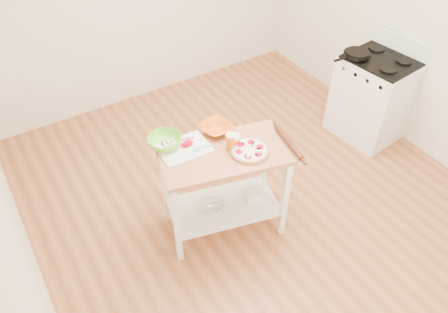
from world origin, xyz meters
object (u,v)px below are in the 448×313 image
at_px(cutting_board, 184,148).
at_px(orange_bowl, 216,128).
at_px(prep_island, 224,175).
at_px(yogurt_tub, 235,140).
at_px(green_bowl, 165,142).
at_px(beer_pint, 230,141).
at_px(knife, 173,141).
at_px(skillet, 356,54).
at_px(gas_stove, 372,97).
at_px(pizza, 250,150).
at_px(shelf_glass_bowl, 214,206).
at_px(spatula, 201,148).
at_px(shelf_bin, 252,195).
at_px(rolling_pin, 289,143).

relative_size(cutting_board, orange_bowl, 1.62).
bearing_deg(prep_island, orange_bowl, 70.93).
bearing_deg(yogurt_tub, green_bowl, 148.09).
distance_m(cutting_board, green_bowl, 0.16).
bearing_deg(beer_pint, knife, 139.27).
bearing_deg(skillet, beer_pint, -162.66).
xyz_separation_m(gas_stove, skillet, (-0.19, 0.18, 0.50)).
xyz_separation_m(pizza, shelf_glass_bowl, (-0.26, 0.13, -0.63)).
bearing_deg(shelf_glass_bowl, yogurt_tub, 1.43).
bearing_deg(shelf_glass_bowl, beer_pint, -3.44).
height_order(skillet, knife, skillet).
xyz_separation_m(prep_island, orange_bowl, (0.09, 0.25, 0.29)).
height_order(gas_stove, beer_pint, gas_stove).
bearing_deg(prep_island, green_bowl, 138.60).
height_order(knife, green_bowl, green_bowl).
relative_size(beer_pint, yogurt_tub, 0.79).
height_order(spatula, shelf_bin, spatula).
bearing_deg(cutting_board, spatula, -34.18).
relative_size(pizza, orange_bowl, 1.22).
xyz_separation_m(prep_island, yogurt_tub, (0.12, 0.02, 0.31)).
bearing_deg(knife, rolling_pin, -15.70).
bearing_deg(green_bowl, yogurt_tub, -31.91).
distance_m(pizza, yogurt_tub, 0.15).
bearing_deg(green_bowl, shelf_glass_bowl, -48.59).
bearing_deg(orange_bowl, shelf_bin, -63.36).
height_order(prep_island, green_bowl, green_bowl).
height_order(beer_pint, yogurt_tub, yogurt_tub).
height_order(gas_stove, rolling_pin, gas_stove).
xyz_separation_m(prep_island, spatula, (-0.14, 0.12, 0.28)).
height_order(pizza, rolling_pin, rolling_pin).
distance_m(skillet, rolling_pin, 1.59).
bearing_deg(gas_stove, yogurt_tub, -178.38).
height_order(prep_island, shelf_glass_bowl, prep_island).
height_order(prep_island, skillet, skillet).
bearing_deg(knife, shelf_bin, -17.23).
bearing_deg(skillet, gas_stove, -39.69).
bearing_deg(rolling_pin, shelf_glass_bowl, 158.53).
relative_size(gas_stove, pizza, 3.56).
bearing_deg(shelf_glass_bowl, cutting_board, 129.76).
xyz_separation_m(beer_pint, rolling_pin, (0.42, -0.22, -0.05)).
distance_m(gas_stove, pizza, 2.03).
bearing_deg(cutting_board, gas_stove, 5.08).
height_order(pizza, knife, pizza).
height_order(pizza, spatula, pizza).
distance_m(rolling_pin, shelf_bin, 0.66).
height_order(skillet, orange_bowl, skillet).
height_order(cutting_board, shelf_glass_bowl, cutting_board).
bearing_deg(gas_stove, pizza, -174.39).
distance_m(orange_bowl, shelf_bin, 0.72).
bearing_deg(gas_stove, knife, 173.39).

